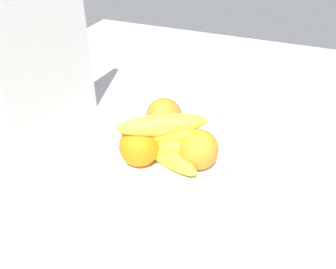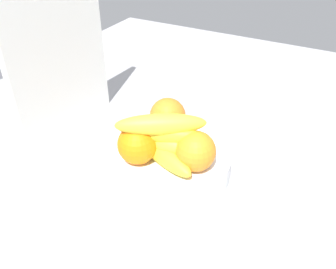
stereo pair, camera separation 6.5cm
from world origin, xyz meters
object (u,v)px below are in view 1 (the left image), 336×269
(cutting_board, at_px, (47,64))
(fruit_bowl, at_px, (168,162))
(orange_center, at_px, (198,149))
(orange_front_left, at_px, (164,116))
(jar_lid, at_px, (234,119))
(banana_bunch, at_px, (162,138))
(orange_front_right, at_px, (139,146))

(cutting_board, bearing_deg, fruit_bowl, -93.98)
(fruit_bowl, relative_size, orange_center, 3.35)
(orange_front_left, height_order, orange_center, same)
(orange_front_left, relative_size, jar_lid, 1.02)
(orange_front_left, xyz_separation_m, banana_bunch, (-0.10, -0.04, 0.01))
(orange_center, bearing_deg, cutting_board, 79.81)
(orange_center, xyz_separation_m, banana_bunch, (-0.01, 0.07, 0.01))
(fruit_bowl, distance_m, orange_front_right, 0.10)
(fruit_bowl, distance_m, orange_front_left, 0.10)
(cutting_board, bearing_deg, orange_front_right, -106.03)
(banana_bunch, bearing_deg, fruit_bowl, 1.95)
(orange_front_left, bearing_deg, fruit_bowl, -151.13)
(banana_bunch, bearing_deg, orange_front_left, 20.53)
(orange_center, height_order, banana_bunch, banana_bunch)
(jar_lid, bearing_deg, cutting_board, 117.55)
(orange_front_left, bearing_deg, orange_front_right, 179.18)
(orange_front_left, distance_m, orange_front_right, 0.12)
(orange_center, bearing_deg, orange_front_left, 50.86)
(cutting_board, distance_m, jar_lid, 0.48)
(fruit_bowl, bearing_deg, jar_lid, -18.59)
(orange_center, relative_size, banana_bunch, 0.43)
(orange_center, distance_m, jar_lid, 0.29)
(orange_front_left, height_order, orange_front_right, same)
(cutting_board, bearing_deg, banana_bunch, -99.80)
(fruit_bowl, relative_size, jar_lid, 3.41)
(orange_center, relative_size, cutting_board, 0.22)
(orange_front_right, bearing_deg, banana_bunch, -58.81)
(orange_center, bearing_deg, banana_bunch, 98.78)
(orange_front_left, height_order, jar_lid, orange_front_left)
(fruit_bowl, relative_size, banana_bunch, 1.44)
(banana_bunch, height_order, jar_lid, banana_bunch)
(fruit_bowl, distance_m, cutting_board, 0.35)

